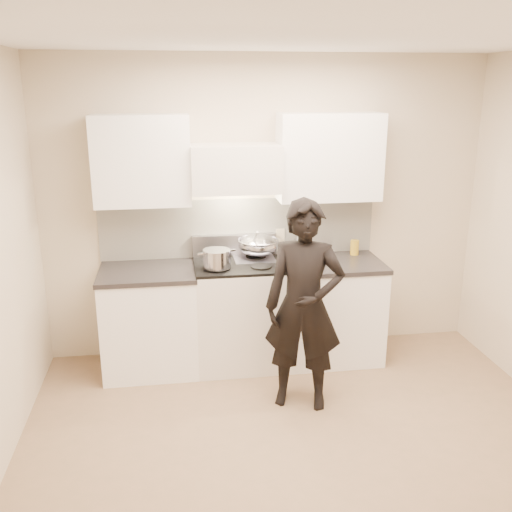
# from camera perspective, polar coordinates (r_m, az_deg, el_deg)

# --- Properties ---
(ground_plane) EXTENTS (4.00, 4.00, 0.00)m
(ground_plane) POSITION_cam_1_polar(r_m,az_deg,el_deg) (4.16, 5.12, -19.06)
(ground_plane) COLOR #8A6B50
(room_shell) EXTENTS (4.04, 3.54, 2.70)m
(room_shell) POSITION_cam_1_polar(r_m,az_deg,el_deg) (3.82, 3.60, 4.12)
(room_shell) COLOR beige
(room_shell) RESTS_ON ground
(stove) EXTENTS (0.76, 0.65, 0.96)m
(stove) POSITION_cam_1_polar(r_m,az_deg,el_deg) (5.12, -1.76, -5.73)
(stove) COLOR silver
(stove) RESTS_ON ground
(counter_right) EXTENTS (0.92, 0.67, 0.92)m
(counter_right) POSITION_cam_1_polar(r_m,az_deg,el_deg) (5.27, 7.26, -5.31)
(counter_right) COLOR white
(counter_right) RESTS_ON ground
(counter_left) EXTENTS (0.82, 0.67, 0.92)m
(counter_left) POSITION_cam_1_polar(r_m,az_deg,el_deg) (5.10, -10.56, -6.27)
(counter_left) COLOR white
(counter_left) RESTS_ON ground
(wok) EXTENTS (0.37, 0.46, 0.30)m
(wok) POSITION_cam_1_polar(r_m,az_deg,el_deg) (5.09, 0.22, 1.11)
(wok) COLOR silver
(wok) RESTS_ON stove
(stock_pot) EXTENTS (0.32, 0.28, 0.15)m
(stock_pot) POSITION_cam_1_polar(r_m,az_deg,el_deg) (4.78, -3.95, -0.26)
(stock_pot) COLOR silver
(stock_pot) RESTS_ON stove
(utensil_crock) EXTENTS (0.11, 0.11, 0.29)m
(utensil_crock) POSITION_cam_1_polar(r_m,az_deg,el_deg) (5.21, 4.39, 0.89)
(utensil_crock) COLOR #9C9AA5
(utensil_crock) RESTS_ON counter_right
(spice_jar) EXTENTS (0.04, 0.04, 0.10)m
(spice_jar) POSITION_cam_1_polar(r_m,az_deg,el_deg) (5.22, 6.14, 0.41)
(spice_jar) COLOR #C14310
(spice_jar) RESTS_ON counter_right
(oil_glass) EXTENTS (0.08, 0.08, 0.14)m
(oil_glass) POSITION_cam_1_polar(r_m,az_deg,el_deg) (5.34, 9.82, 0.85)
(oil_glass) COLOR #B59121
(oil_glass) RESTS_ON counter_right
(person) EXTENTS (0.69, 0.56, 1.64)m
(person) POSITION_cam_1_polar(r_m,az_deg,el_deg) (4.35, 4.83, -5.02)
(person) COLOR black
(person) RESTS_ON ground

